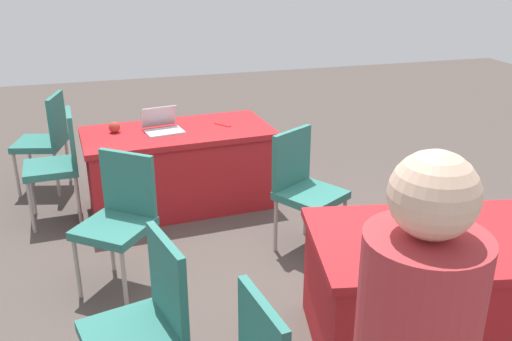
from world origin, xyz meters
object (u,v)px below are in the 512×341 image
at_px(chair_aisle, 59,159).
at_px(yarn_ball, 114,127).
at_px(chair_tucked_left, 304,184).
at_px(scissors_red, 223,125).
at_px(table_foreground, 179,168).
at_px(chair_by_pillar, 119,214).
at_px(laptop_silver, 163,127).
at_px(chair_near_front, 46,136).
at_px(table_mid_left, 438,291).
at_px(chair_back_row, 145,320).

height_order(chair_aisle, yarn_ball, chair_aisle).
bearing_deg(chair_tucked_left, scissors_red, -102.01).
xyz_separation_m(table_foreground, chair_by_pillar, (0.59, 1.22, 0.18)).
height_order(chair_by_pillar, laptop_silver, chair_by_pillar).
xyz_separation_m(chair_near_front, yarn_ball, (-0.63, 0.64, 0.23)).
bearing_deg(table_mid_left, yarn_ball, -55.66).
distance_m(chair_tucked_left, chair_by_pillar, 1.40).
relative_size(chair_aisle, chair_by_pillar, 1.01).
bearing_deg(scissors_red, chair_aisle, -123.95).
bearing_deg(table_foreground, table_mid_left, 115.69).
relative_size(table_mid_left, scissors_red, 9.16).
height_order(table_foreground, chair_aisle, chair_aisle).
height_order(table_foreground, chair_near_front, chair_near_front).
height_order(chair_near_front, chair_tucked_left, chair_tucked_left).
relative_size(table_foreground, chair_aisle, 1.77).
bearing_deg(chair_back_row, chair_near_front, -2.12).
bearing_deg(table_mid_left, chair_tucked_left, -75.22).
xyz_separation_m(table_foreground, chair_near_front, (1.17, -0.72, 0.18)).
height_order(chair_back_row, yarn_ball, chair_back_row).
height_order(chair_near_front, chair_back_row, chair_back_row).
bearing_deg(scissors_red, table_foreground, -121.31).
relative_size(chair_tucked_left, yarn_ball, 9.68).
xyz_separation_m(chair_back_row, yarn_ball, (-0.00, -2.55, 0.21)).
relative_size(table_foreground, table_mid_left, 1.04).
height_order(chair_tucked_left, laptop_silver, chair_tucked_left).
bearing_deg(chair_back_row, laptop_silver, -22.81).
xyz_separation_m(chair_near_front, chair_tucked_left, (-1.98, 1.80, 0.00)).
height_order(table_mid_left, laptop_silver, laptop_silver).
bearing_deg(chair_tucked_left, chair_back_row, 15.05).
distance_m(chair_tucked_left, laptop_silver, 1.44).
bearing_deg(chair_by_pillar, scissors_red, -90.24).
bearing_deg(chair_by_pillar, yarn_ball, -53.57).
relative_size(yarn_ball, scissors_red, 0.55).
distance_m(chair_near_front, chair_tucked_left, 2.67).
distance_m(chair_tucked_left, chair_aisle, 2.12).
xyz_separation_m(chair_near_front, chair_by_pillar, (-0.58, 1.94, 0.00)).
relative_size(laptop_silver, scissors_red, 2.01).
distance_m(table_mid_left, scissors_red, 2.57).
bearing_deg(laptop_silver, table_mid_left, 108.15).
relative_size(chair_by_pillar, laptop_silver, 2.64).
xyz_separation_m(chair_by_pillar, scissors_red, (-1.02, -1.26, 0.18)).
height_order(yarn_ball, scissors_red, yarn_ball).
bearing_deg(chair_back_row, chair_tucked_left, -57.27).
relative_size(table_foreground, chair_back_row, 1.76).
distance_m(table_foreground, table_mid_left, 2.66).
relative_size(chair_near_front, yarn_ball, 9.67).
distance_m(chair_aisle, laptop_silver, 0.92).
bearing_deg(chair_tucked_left, chair_aisle, -61.04).
bearing_deg(table_foreground, yarn_ball, -8.34).
height_order(chair_near_front, chair_by_pillar, chair_by_pillar).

